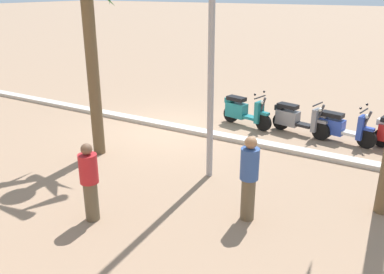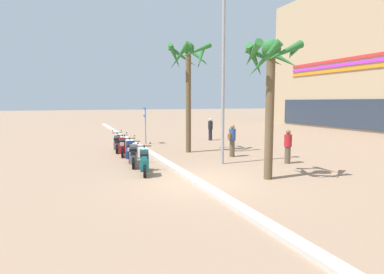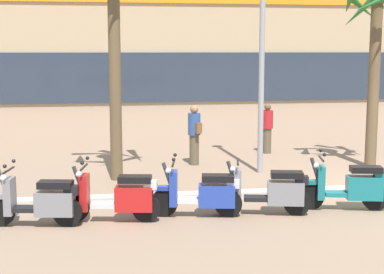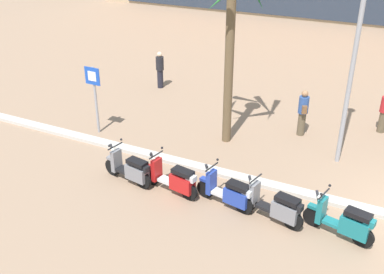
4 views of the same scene
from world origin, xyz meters
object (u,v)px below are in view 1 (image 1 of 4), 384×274
at_px(pedestrian_window_shopping, 249,176).
at_px(pedestrian_by_palm_tree, 90,181).
at_px(scooter_blue_second_in_line, 341,127).
at_px(scooter_grey_tail_end, 296,119).
at_px(scooter_teal_gap_after_mid, 243,111).

bearing_deg(pedestrian_window_shopping, pedestrian_by_palm_tree, 30.99).
relative_size(scooter_blue_second_in_line, scooter_grey_tail_end, 0.95).
distance_m(scooter_blue_second_in_line, scooter_teal_gap_after_mid, 2.95).
distance_m(pedestrian_window_shopping, pedestrian_by_palm_tree, 2.90).
bearing_deg(scooter_grey_tail_end, scooter_teal_gap_after_mid, 3.38).
bearing_deg(pedestrian_by_palm_tree, pedestrian_window_shopping, -149.01).
bearing_deg(scooter_teal_gap_after_mid, pedestrian_by_palm_tree, 88.41).
relative_size(scooter_blue_second_in_line, scooter_teal_gap_after_mid, 0.99).
height_order(scooter_grey_tail_end, pedestrian_by_palm_tree, pedestrian_by_palm_tree).
bearing_deg(pedestrian_by_palm_tree, scooter_teal_gap_after_mid, -91.59).
bearing_deg(pedestrian_window_shopping, scooter_blue_second_in_line, -97.21).
relative_size(scooter_blue_second_in_line, pedestrian_window_shopping, 1.05).
distance_m(scooter_blue_second_in_line, pedestrian_window_shopping, 5.12).
xyz_separation_m(scooter_teal_gap_after_mid, pedestrian_window_shopping, (-2.30, 5.04, 0.41)).
relative_size(scooter_teal_gap_after_mid, pedestrian_by_palm_tree, 1.15).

